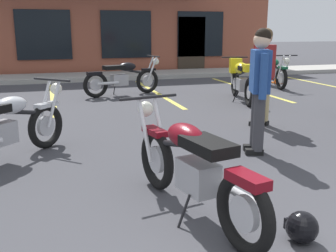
% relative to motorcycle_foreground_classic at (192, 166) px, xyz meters
% --- Properties ---
extents(ground_plane, '(80.00, 80.00, 0.00)m').
position_rel_motorcycle_foreground_classic_xyz_m(ground_plane, '(0.21, 2.11, -0.46)').
color(ground_plane, '#3D3D42').
extents(sidewalk_kerb, '(22.00, 1.80, 0.14)m').
position_rel_motorcycle_foreground_classic_xyz_m(sidewalk_kerb, '(0.21, 10.59, -0.39)').
color(sidewalk_kerb, '#A8A59E').
rests_on(sidewalk_kerb, ground_plane).
extents(brick_storefront_building, '(14.56, 7.20, 4.07)m').
position_rel_motorcycle_foreground_classic_xyz_m(brick_storefront_building, '(0.21, 14.80, 1.58)').
color(brick_storefront_building, brown).
rests_on(brick_storefront_building, ground_plane).
extents(painted_stall_lines, '(13.41, 4.80, 0.01)m').
position_rel_motorcycle_foreground_classic_xyz_m(painted_stall_lines, '(0.21, 6.99, -0.46)').
color(painted_stall_lines, '#DBCC4C').
rests_on(painted_stall_lines, ground_plane).
extents(motorcycle_foreground_classic, '(0.83, 2.09, 0.98)m').
position_rel_motorcycle_foreground_classic_xyz_m(motorcycle_foreground_classic, '(0.00, 0.00, 0.00)').
color(motorcycle_foreground_classic, black).
rests_on(motorcycle_foreground_classic, ground_plane).
extents(motorcycle_red_sportbike, '(0.71, 2.11, 0.98)m').
position_rel_motorcycle_foreground_classic_xyz_m(motorcycle_red_sportbike, '(5.08, 7.16, 0.00)').
color(motorcycle_red_sportbike, black).
rests_on(motorcycle_red_sportbike, ground_plane).
extents(motorcycle_black_cruiser, '(2.07, 0.89, 0.98)m').
position_rel_motorcycle_foreground_classic_xyz_m(motorcycle_black_cruiser, '(0.63, 6.83, 0.00)').
color(motorcycle_black_cruiser, black).
rests_on(motorcycle_black_cruiser, ground_plane).
extents(motorcycle_silver_naked, '(0.83, 2.08, 0.98)m').
position_rel_motorcycle_foreground_classic_xyz_m(motorcycle_silver_naked, '(3.18, 5.32, 0.07)').
color(motorcycle_silver_naked, black).
rests_on(motorcycle_silver_naked, ground_plane).
extents(motorcycle_orange_scrambler, '(1.62, 1.68, 0.98)m').
position_rel_motorcycle_foreground_classic_xyz_m(motorcycle_orange_scrambler, '(-1.75, 2.06, 0.00)').
color(motorcycle_orange_scrambler, black).
rests_on(motorcycle_orange_scrambler, ground_plane).
extents(person_in_black_shirt, '(0.56, 0.41, 1.68)m').
position_rel_motorcycle_foreground_classic_xyz_m(person_in_black_shirt, '(2.34, 2.86, 0.49)').
color(person_in_black_shirt, black).
rests_on(person_in_black_shirt, ground_plane).
extents(person_by_back_row, '(0.37, 0.60, 1.68)m').
position_rel_motorcycle_foreground_classic_xyz_m(person_by_back_row, '(1.49, 1.50, 0.49)').
color(person_by_back_row, black).
rests_on(person_by_back_row, ground_plane).
extents(helmet_on_pavement, '(0.26, 0.26, 0.26)m').
position_rel_motorcycle_foreground_classic_xyz_m(helmet_on_pavement, '(0.67, -0.73, -0.33)').
color(helmet_on_pavement, black).
rests_on(helmet_on_pavement, ground_plane).
extents(traffic_cone, '(0.34, 0.34, 0.53)m').
position_rel_motorcycle_foreground_classic_xyz_m(traffic_cone, '(5.68, 7.70, -0.20)').
color(traffic_cone, orange).
rests_on(traffic_cone, ground_plane).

